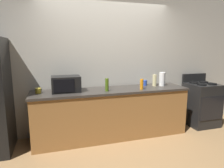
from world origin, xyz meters
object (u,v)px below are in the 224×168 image
microwave (66,84)px  paper_towel_roll (162,79)px  bottle_dish_soap (142,84)px  bottle_olive_oil (107,85)px  bottle_hand_soap (155,80)px  stove_range (201,104)px  mug_blue (145,83)px  mug_yellow (38,91)px

microwave → paper_towel_roll: 1.86m
bottle_dish_soap → microwave: bearing=171.3°
microwave → bottle_olive_oil: size_ratio=2.13×
microwave → bottle_hand_soap: bearing=1.3°
stove_range → microwave: bearing=179.0°
microwave → mug_blue: bearing=5.1°
paper_towel_roll → bottle_olive_oil: paper_towel_roll is taller
stove_range → paper_towel_roll: bearing=177.0°
bottle_olive_oil → microwave: bearing=166.7°
bottle_olive_oil → mug_yellow: 1.15m
paper_towel_roll → bottle_dish_soap: (-0.54, -0.21, -0.04)m
stove_range → bottle_olive_oil: bearing=-177.0°
mug_blue → bottle_olive_oil: bearing=-161.0°
bottle_olive_oil → mug_yellow: (-1.14, 0.17, -0.07)m
paper_towel_roll → bottle_olive_oil: 1.19m
bottle_dish_soap → bottle_hand_soap: bottle_hand_soap is taller
stove_range → microwave: microwave is taller
stove_range → mug_blue: 1.36m
mug_yellow → microwave: bearing=-1.5°
mug_yellow → bottle_hand_soap: bearing=0.8°
bottle_hand_soap → mug_blue: 0.20m
bottle_dish_soap → mug_blue: size_ratio=1.83×
paper_towel_roll → bottle_dish_soap: bearing=-159.1°
bottle_hand_soap → bottle_olive_oil: size_ratio=1.00×
stove_range → mug_yellow: size_ratio=11.45×
mug_yellow → stove_range: bearing=-1.0°
stove_range → bottle_dish_soap: bottle_dish_soap is taller
microwave → paper_towel_roll: same height
bottle_olive_oil → mug_blue: bottle_olive_oil is taller
stove_range → mug_yellow: 3.30m
stove_range → mug_blue: stove_range is taller
paper_towel_roll → bottle_hand_soap: paper_towel_roll is taller
stove_range → bottle_olive_oil: size_ratio=4.80×
stove_range → microwave: (-2.81, 0.05, 0.57)m
paper_towel_roll → bottle_hand_soap: (-0.15, 0.04, -0.02)m
bottle_olive_oil → mug_blue: size_ratio=2.14×
mug_yellow → mug_blue: bearing=3.6°
bottle_hand_soap → mug_blue: bottle_hand_soap is taller
paper_towel_roll → bottle_hand_soap: 0.15m
microwave → paper_towel_roll: bearing=0.1°
mug_yellow → paper_towel_roll: bearing=-0.2°
bottle_dish_soap → mug_blue: bearing=56.2°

